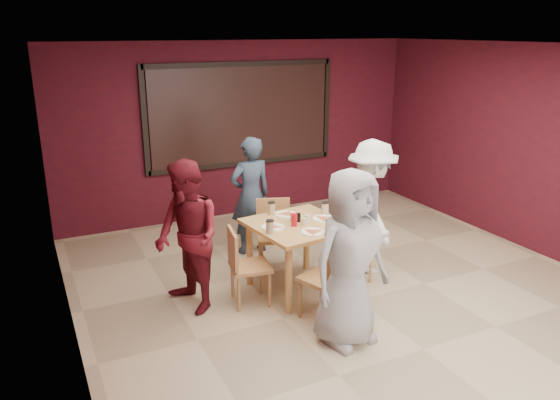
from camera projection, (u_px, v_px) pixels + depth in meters
name	position (u px, v px, depth m)	size (l,w,h in m)	color
floor	(359.00, 300.00, 6.24)	(7.00, 7.00, 0.00)	tan
window_blinds	(242.00, 115.00, 8.71)	(3.00, 0.02, 1.50)	black
dining_table	(299.00, 232.00, 6.30)	(1.17, 1.17, 0.98)	tan
chair_front	(330.00, 275.00, 5.67)	(0.57, 0.57, 0.91)	#A96B42
chair_back	(274.00, 230.00, 6.96)	(0.56, 0.56, 0.90)	#A96B42
chair_left	(244.00, 262.00, 6.03)	(0.49, 0.49, 0.88)	#A96B42
chair_right	(358.00, 244.00, 6.63)	(0.40, 0.40, 0.82)	#A96B42
diner_front	(350.00, 258.00, 5.18)	(0.86, 0.56, 1.76)	#969696
diner_back	(250.00, 196.00, 7.37)	(0.59, 0.39, 1.62)	#2F4055
diner_left	(188.00, 237.00, 5.83)	(0.81, 0.63, 1.68)	maroon
diner_right	(371.00, 207.00, 6.79)	(1.09, 0.63, 1.69)	white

